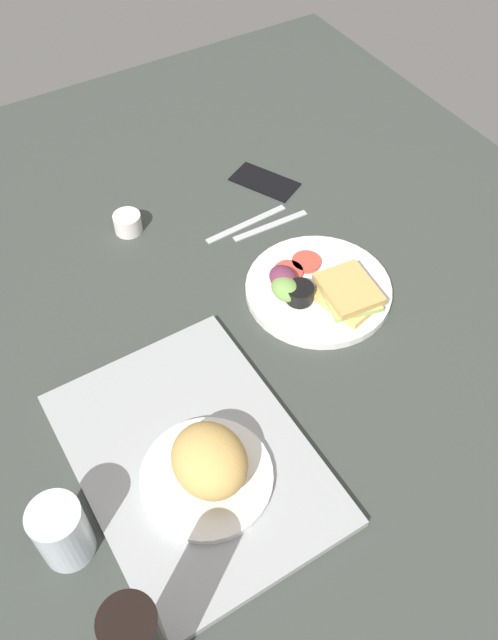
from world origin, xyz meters
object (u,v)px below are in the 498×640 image
object	(u,v)px
plate_with_salad	(319,289)
drinking_glass	(62,532)
fork	(271,225)
knife	(246,224)
serving_tray	(193,458)
bread_plate_near	(209,466)
espresso_cup	(128,223)
cell_phone	(265,181)

from	to	relation	value
plate_with_salad	drinking_glass	xyz separation A→B (cm)	(-21.27, 57.35, 3.89)
fork	knife	size ratio (longest dim) A/B	0.89
serving_tray	fork	bearing A→B (deg)	-44.79
bread_plate_near	knife	xyz separation A→B (cm)	(46.55, -34.06, -5.32)
plate_with_salad	espresso_cup	world-z (taller)	plate_with_salad
cell_phone	bread_plate_near	bearing A→B (deg)	114.59
fork	knife	world-z (taller)	same
fork	espresso_cup	bearing A→B (deg)	-26.72
plate_with_salad	espresso_cup	xyz separation A→B (cm)	(34.49, 23.04, 0.24)
drinking_glass	fork	bearing A→B (deg)	-54.94
plate_with_salad	espresso_cup	size ratio (longest dim) A/B	4.88
knife	cell_phone	world-z (taller)	cell_phone
serving_tray	plate_with_salad	distance (cm)	40.39
knife	cell_phone	bearing A→B (deg)	-140.45
cell_phone	fork	bearing A→B (deg)	126.10
serving_tray	espresso_cup	size ratio (longest dim) A/B	8.04
drinking_glass	espresso_cup	size ratio (longest dim) A/B	2.02
fork	knife	distance (cm)	5.00
bread_plate_near	cell_phone	xyz separation A→B (cm)	(56.08, -44.41, -5.17)
plate_with_salad	drinking_glass	size ratio (longest dim) A/B	2.42
serving_tray	bread_plate_near	size ratio (longest dim) A/B	2.27
espresso_cup	cell_phone	xyz separation A→B (cm)	(-1.30, -31.81, -1.60)
plate_with_salad	cell_phone	bearing A→B (deg)	-14.79
cell_phone	drinking_glass	bearing A→B (deg)	102.45
bread_plate_near	cell_phone	bearing A→B (deg)	-38.38
espresso_cup	knife	size ratio (longest dim) A/B	0.29
bread_plate_near	drinking_glass	bearing A→B (deg)	85.77
serving_tray	bread_plate_near	distance (cm)	6.75
knife	cell_phone	xyz separation A→B (cm)	(9.53, -10.35, 0.15)
serving_tray	knife	world-z (taller)	serving_tray
bread_plate_near	cell_phone	world-z (taller)	bread_plate_near
plate_with_salad	bread_plate_near	bearing A→B (deg)	122.70
fork	bread_plate_near	bearing A→B (deg)	50.62
bread_plate_near	espresso_cup	size ratio (longest dim) A/B	3.54
bread_plate_near	cell_phone	distance (cm)	71.71
serving_tray	fork	size ratio (longest dim) A/B	2.65
drinking_glass	fork	world-z (taller)	drinking_glass
espresso_cup	drinking_glass	bearing A→B (deg)	148.40
drinking_glass	plate_with_salad	bearing A→B (deg)	-69.65
serving_tray	bread_plate_near	bearing A→B (deg)	-174.63
drinking_glass	cell_phone	distance (cm)	85.83
plate_with_salad	fork	bearing A→B (deg)	-6.67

